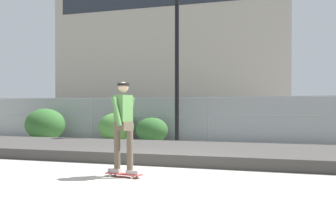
{
  "coord_description": "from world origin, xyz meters",
  "views": [
    {
      "loc": [
        2.89,
        -7.35,
        1.41
      ],
      "look_at": [
        -0.95,
        5.11,
        1.26
      ],
      "focal_mm": 40.17,
      "sensor_mm": 36.0,
      "label": 1
    }
  ],
  "objects_px": {
    "skateboard": "(124,174)",
    "shrub_center": "(116,127)",
    "parked_car_near": "(118,119)",
    "shrub_right": "(152,130)",
    "shrub_left": "(45,125)",
    "skater": "(123,121)",
    "street_lamp": "(177,24)"
  },
  "relations": [
    {
      "from": "parked_car_near",
      "to": "shrub_right",
      "type": "bearing_deg",
      "value": -49.34
    },
    {
      "from": "street_lamp",
      "to": "skater",
      "type": "bearing_deg",
      "value": -83.28
    },
    {
      "from": "skater",
      "to": "shrub_center",
      "type": "xyz_separation_m",
      "value": [
        -3.56,
        7.3,
        -0.54
      ]
    },
    {
      "from": "skateboard",
      "to": "shrub_center",
      "type": "distance_m",
      "value": 8.14
    },
    {
      "from": "parked_car_near",
      "to": "shrub_right",
      "type": "xyz_separation_m",
      "value": [
        3.24,
        -3.77,
        -0.33
      ]
    },
    {
      "from": "skateboard",
      "to": "parked_car_near",
      "type": "xyz_separation_m",
      "value": [
        -5.17,
        10.91,
        0.78
      ]
    },
    {
      "from": "skateboard",
      "to": "shrub_center",
      "type": "xyz_separation_m",
      "value": [
        -3.56,
        7.3,
        0.54
      ]
    },
    {
      "from": "skater",
      "to": "shrub_left",
      "type": "relative_size",
      "value": 1.05
    },
    {
      "from": "street_lamp",
      "to": "shrub_left",
      "type": "height_order",
      "value": "street_lamp"
    },
    {
      "from": "parked_car_near",
      "to": "shrub_right",
      "type": "height_order",
      "value": "parked_car_near"
    },
    {
      "from": "skateboard",
      "to": "street_lamp",
      "type": "distance_m",
      "value": 8.29
    },
    {
      "from": "skater",
      "to": "shrub_center",
      "type": "bearing_deg",
      "value": 116.02
    },
    {
      "from": "shrub_left",
      "to": "shrub_center",
      "type": "bearing_deg",
      "value": 9.63
    },
    {
      "from": "skateboard",
      "to": "parked_car_near",
      "type": "distance_m",
      "value": 12.1
    },
    {
      "from": "skater",
      "to": "shrub_right",
      "type": "height_order",
      "value": "skater"
    },
    {
      "from": "parked_car_near",
      "to": "shrub_left",
      "type": "height_order",
      "value": "parked_car_near"
    },
    {
      "from": "street_lamp",
      "to": "shrub_right",
      "type": "bearing_deg",
      "value": 166.75
    },
    {
      "from": "skateboard",
      "to": "shrub_left",
      "type": "bearing_deg",
      "value": 134.44
    },
    {
      "from": "skater",
      "to": "parked_car_near",
      "type": "relative_size",
      "value": 0.41
    },
    {
      "from": "parked_car_near",
      "to": "shrub_center",
      "type": "height_order",
      "value": "parked_car_near"
    },
    {
      "from": "skateboard",
      "to": "shrub_center",
      "type": "height_order",
      "value": "shrub_center"
    },
    {
      "from": "shrub_center",
      "to": "shrub_right",
      "type": "bearing_deg",
      "value": -5.62
    },
    {
      "from": "skater",
      "to": "street_lamp",
      "type": "distance_m",
      "value": 7.75
    },
    {
      "from": "shrub_right",
      "to": "parked_car_near",
      "type": "bearing_deg",
      "value": 130.66
    },
    {
      "from": "street_lamp",
      "to": "shrub_right",
      "type": "relative_size",
      "value": 5.74
    },
    {
      "from": "shrub_left",
      "to": "shrub_center",
      "type": "height_order",
      "value": "shrub_left"
    },
    {
      "from": "shrub_right",
      "to": "shrub_center",
      "type": "bearing_deg",
      "value": 174.38
    },
    {
      "from": "shrub_left",
      "to": "street_lamp",
      "type": "bearing_deg",
      "value": 0.97
    },
    {
      "from": "shrub_center",
      "to": "parked_car_near",
      "type": "bearing_deg",
      "value": 113.91
    },
    {
      "from": "skateboard",
      "to": "parked_car_near",
      "type": "height_order",
      "value": "parked_car_near"
    },
    {
      "from": "shrub_center",
      "to": "shrub_left",
      "type": "bearing_deg",
      "value": -170.37
    },
    {
      "from": "parked_car_near",
      "to": "skater",
      "type": "bearing_deg",
      "value": -64.67
    }
  ]
}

